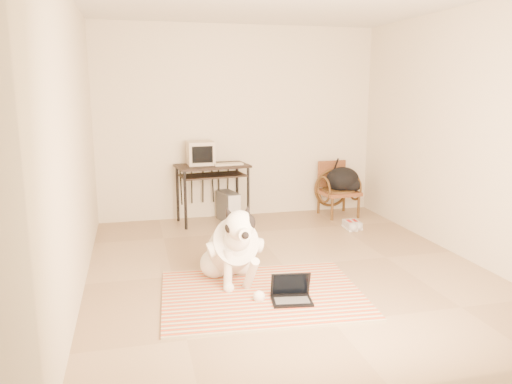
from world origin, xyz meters
name	(u,v)px	position (x,y,z in m)	size (l,w,h in m)	color
floor	(285,266)	(0.00, 0.00, 0.00)	(4.50, 4.50, 0.00)	#9B7F5F
wall_back	(239,123)	(0.00, 2.25, 1.35)	(4.50, 4.50, 0.00)	beige
wall_front	(405,176)	(0.00, -2.25, 1.35)	(4.50, 4.50, 0.00)	beige
wall_left	(74,143)	(-2.00, 0.00, 1.35)	(4.50, 4.50, 0.00)	beige
wall_right	(461,134)	(2.00, 0.00, 1.35)	(4.50, 4.50, 0.00)	beige
rug	(262,294)	(-0.42, -0.66, 0.01)	(1.89, 1.50, 0.02)	red
dog	(232,249)	(-0.62, -0.31, 0.34)	(0.56, 1.16, 0.85)	white
laptop	(291,294)	(-0.21, -0.87, 0.08)	(0.38, 0.30, 0.24)	black
computer_desk	(212,173)	(-0.44, 1.94, 0.69)	(1.03, 0.66, 0.81)	black
crt_monitor	(201,153)	(-0.59, 2.01, 0.97)	(0.36, 0.35, 0.32)	#BFAF96
desk_keyboard	(228,164)	(-0.24, 1.87, 0.82)	(0.39, 0.14, 0.03)	#BFAF96
pc_tower	(228,207)	(-0.23, 1.93, 0.21)	(0.28, 0.48, 0.42)	#49494C
rattan_chair	(337,189)	(1.39, 1.90, 0.39)	(0.56, 0.54, 0.78)	brown
backpack	(344,180)	(1.46, 1.83, 0.53)	(0.51, 0.40, 0.36)	black
sneaker_left	(350,225)	(1.26, 1.16, 0.05)	(0.14, 0.30, 0.10)	silver
sneaker_right	(355,225)	(1.36, 1.19, 0.04)	(0.14, 0.29, 0.10)	silver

